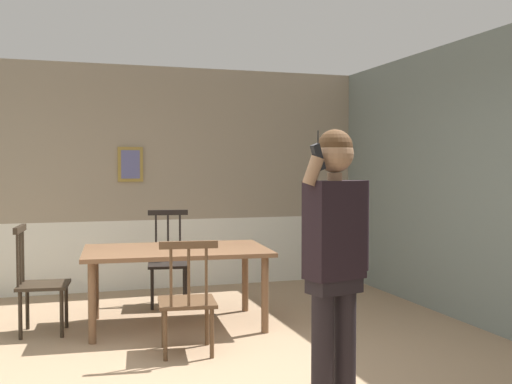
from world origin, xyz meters
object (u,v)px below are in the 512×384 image
at_px(chair_near_window, 187,299).
at_px(chair_at_table_head, 168,261).
at_px(person_figure, 335,250).
at_px(dining_table, 176,257).
at_px(chair_by_doorway, 39,282).

distance_m(chair_near_window, chair_at_table_head, 1.87).
relative_size(chair_near_window, person_figure, 0.54).
bearing_deg(chair_near_window, person_figure, -59.98).
relative_size(chair_at_table_head, person_figure, 0.59).
xyz_separation_m(dining_table, person_figure, (0.57, -2.43, 0.35)).
bearing_deg(chair_at_table_head, chair_near_window, 93.47).
relative_size(chair_near_window, chair_at_table_head, 0.91).
bearing_deg(chair_near_window, chair_by_doorway, 145.84).
bearing_deg(chair_by_doorway, person_figure, 42.51).
bearing_deg(dining_table, chair_by_doorway, 175.48).
relative_size(dining_table, chair_at_table_head, 1.74).
distance_m(dining_table, person_figure, 2.52).
relative_size(dining_table, chair_near_window, 1.91).
height_order(chair_near_window, chair_at_table_head, chair_at_table_head).
relative_size(chair_by_doorway, chair_at_table_head, 0.95).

